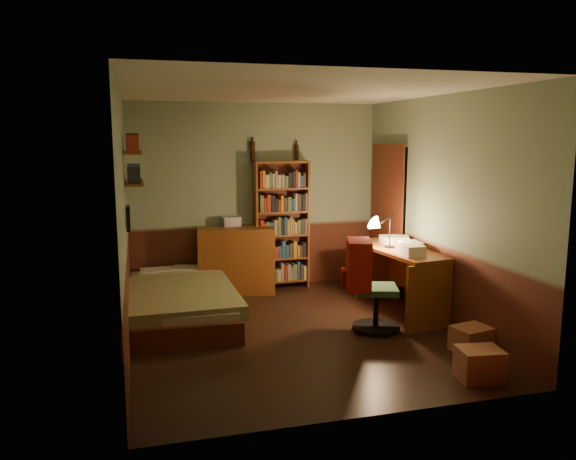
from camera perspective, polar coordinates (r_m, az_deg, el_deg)
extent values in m
cube|color=black|center=(6.32, 0.60, -10.34)|extent=(3.50, 4.00, 0.02)
cube|color=silver|center=(5.97, 0.65, 14.07)|extent=(3.50, 4.00, 0.02)
cube|color=gray|center=(7.94, -3.33, 3.42)|extent=(3.50, 0.02, 2.60)
cube|color=gray|center=(5.78, -16.40, 0.83)|extent=(0.02, 4.00, 2.60)
cube|color=gray|center=(6.70, 15.28, 1.99)|extent=(0.02, 4.00, 2.60)
cube|color=gray|center=(4.13, 8.22, -2.18)|extent=(3.50, 0.02, 2.60)
cube|color=black|center=(7.86, 10.16, 1.02)|extent=(0.06, 0.90, 2.00)
cube|color=#481C11|center=(7.84, 9.93, 1.01)|extent=(0.02, 0.98, 2.08)
cube|color=olive|center=(6.83, -11.09, -5.98)|extent=(1.27, 2.28, 0.67)
cube|color=brown|center=(7.78, -5.27, -3.03)|extent=(1.09, 0.66, 0.91)
cube|color=#B2B2B7|center=(7.80, -5.79, 0.88)|extent=(0.26, 0.21, 0.13)
cube|color=brown|center=(7.92, -0.64, 0.50)|extent=(0.78, 0.27, 1.80)
cylinder|color=black|center=(7.84, -3.62, 8.00)|extent=(0.09, 0.09, 0.27)
cylinder|color=black|center=(8.00, 0.88, 7.87)|extent=(0.08, 0.08, 0.22)
cube|color=brown|center=(7.01, 11.26, -5.03)|extent=(0.80, 1.56, 0.80)
cube|color=silver|center=(7.16, 11.39, -1.04)|extent=(0.28, 0.32, 0.10)
cone|color=black|center=(6.91, 10.32, 0.41)|extent=(0.21, 0.21, 0.53)
cube|color=#26502E|center=(6.29, 8.98, -6.07)|extent=(0.56, 0.52, 0.92)
cube|color=#A41810|center=(6.23, 6.47, 0.69)|extent=(0.27, 0.47, 0.54)
cube|color=brown|center=(6.84, -15.35, 4.67)|extent=(0.20, 0.90, 0.03)
cube|color=brown|center=(6.83, -15.47, 7.60)|extent=(0.20, 0.90, 0.03)
cube|color=black|center=(6.38, -15.93, 1.17)|extent=(0.04, 0.32, 0.26)
cube|color=brown|center=(5.38, 18.88, -12.76)|extent=(0.41, 0.35, 0.28)
cube|color=brown|center=(6.01, 18.16, -10.50)|extent=(0.41, 0.36, 0.26)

